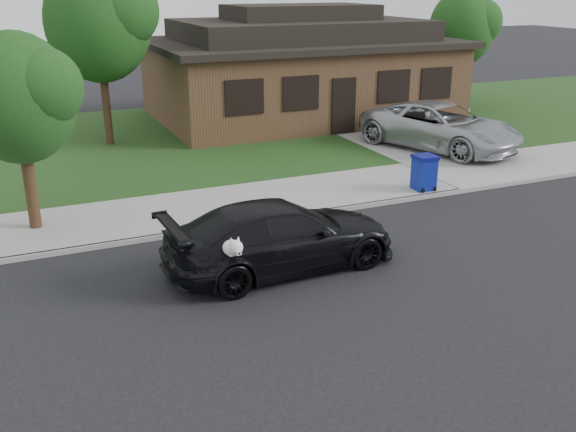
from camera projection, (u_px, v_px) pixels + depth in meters
name	position (u px, v px, depth m)	size (l,w,h in m)	color
ground	(420.00, 261.00, 13.88)	(120.00, 120.00, 0.00)	black
sidewalk	(318.00, 193.00, 18.16)	(60.00, 3.00, 0.12)	gray
curb	(343.00, 209.00, 16.87)	(60.00, 0.12, 0.12)	gray
lawn	(228.00, 134.00, 25.03)	(60.00, 13.00, 0.13)	#193814
driveway	(400.00, 136.00, 24.72)	(4.50, 13.00, 0.14)	gray
sedan	(281.00, 236.00, 13.30)	(5.07, 2.51, 1.44)	black
minivan	(441.00, 126.00, 22.35)	(2.64, 5.72, 1.59)	#AAADB2
recycling_bin	(424.00, 172.00, 18.09)	(0.62, 0.65, 0.99)	navy
house	(300.00, 69.00, 27.54)	(12.60, 8.60, 4.65)	#422B1C
tree_0	(103.00, 19.00, 21.77)	(3.78, 3.60, 6.34)	#332114
tree_1	(465.00, 27.00, 29.55)	(3.15, 3.00, 5.25)	#332114
tree_2	(23.00, 96.00, 14.36)	(2.73, 2.60, 4.59)	#332114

